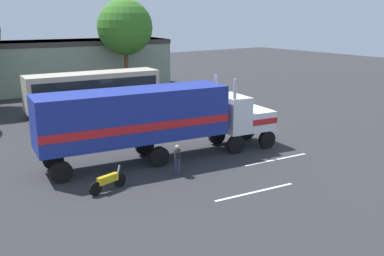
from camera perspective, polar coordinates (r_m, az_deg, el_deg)
name	(u,v)px	position (r m, az deg, el deg)	size (l,w,h in m)	color
ground_plane	(246,143)	(28.55, 7.06, -1.94)	(120.00, 120.00, 0.00)	#2D2D30
lane_stripe_near	(276,160)	(25.60, 10.92, -4.06)	(4.40, 0.16, 0.01)	silver
lane_stripe_mid	(255,192)	(20.94, 8.23, -8.26)	(4.40, 0.16, 0.01)	silver
semi_truck	(153,117)	(24.47, -5.14, 1.42)	(14.37, 4.56, 4.50)	silver
person_bystander	(177,159)	(22.51, -1.92, -4.03)	(0.40, 0.48, 1.63)	#2D3347
parked_bus	(94,89)	(37.50, -12.72, 5.05)	(11.19, 3.57, 3.40)	#BFB29E
motorcycle	(108,181)	(21.05, -10.89, -6.85)	(2.08, 0.58, 1.12)	black
tree_right	(125,27)	(46.52, -8.76, 12.84)	(5.70, 5.70, 9.62)	brown
building_backdrop	(65,63)	(49.96, -16.23, 8.10)	(23.18, 9.23, 5.33)	gray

